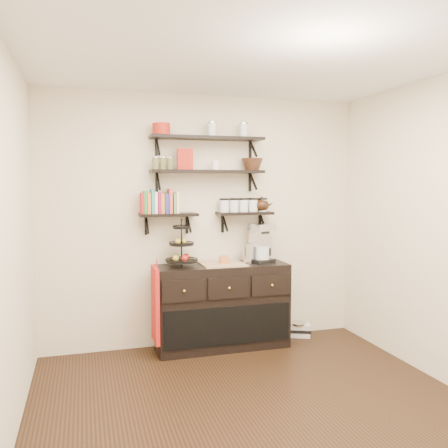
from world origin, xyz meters
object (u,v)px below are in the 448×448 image
sideboard (222,306)px  coffee_maker (261,244)px  radio (298,329)px  fruit_stand (182,251)px

sideboard → coffee_maker: 0.79m
coffee_maker → radio: 1.13m
fruit_stand → coffee_maker: fruit_stand is taller
sideboard → radio: sideboard is taller
coffee_maker → radio: size_ratio=1.38×
sideboard → coffee_maker: size_ratio=3.30×
radio → coffee_maker: bearing=-149.6°
coffee_maker → fruit_stand: bearing=163.7°
sideboard → fruit_stand: (-0.43, 0.00, 0.61)m
sideboard → radio: size_ratio=4.57×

